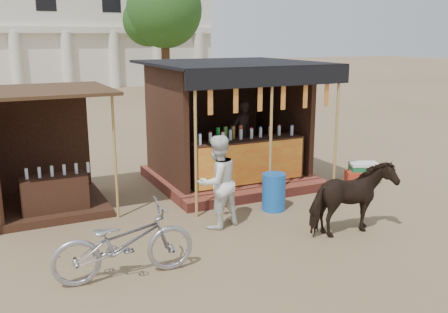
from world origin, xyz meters
TOP-DOWN VIEW (x-y plane):
  - ground at (0.00, 0.00)m, footprint 120.00×120.00m
  - main_stall at (1.02, 3.36)m, footprint 3.60×3.61m
  - secondary_stall at (-3.17, 3.24)m, footprint 2.40×2.40m
  - cow at (1.45, -0.40)m, footprint 1.50×0.69m
  - motorbike at (-2.45, -0.25)m, footprint 2.03×0.81m
  - bystander at (-0.45, 0.93)m, footprint 0.94×0.81m
  - blue_barrel at (0.91, 1.25)m, footprint 0.56×0.56m
  - red_crate at (3.56, 2.00)m, footprint 0.51×0.49m
  - cooler at (3.82, 2.00)m, footprint 0.76×0.66m
  - background_building at (-2.00, 29.94)m, footprint 26.00×7.45m
  - tree at (5.81, 22.14)m, footprint 4.50×4.40m

SIDE VIEW (x-z plane):
  - ground at x=0.00m, z-range 0.00..0.00m
  - red_crate at x=3.56m, z-range 0.00..0.28m
  - cooler at x=3.82m, z-range 0.00..0.46m
  - blue_barrel at x=0.91m, z-range 0.00..0.73m
  - motorbike at x=-2.45m, z-range 0.00..1.05m
  - cow at x=1.45m, z-range 0.00..1.27m
  - bystander at x=-0.45m, z-range 0.00..1.67m
  - secondary_stall at x=-3.17m, z-range -0.34..2.04m
  - main_stall at x=1.02m, z-range -0.37..2.41m
  - background_building at x=-2.00m, z-range -0.11..8.07m
  - tree at x=5.81m, z-range 1.13..8.13m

